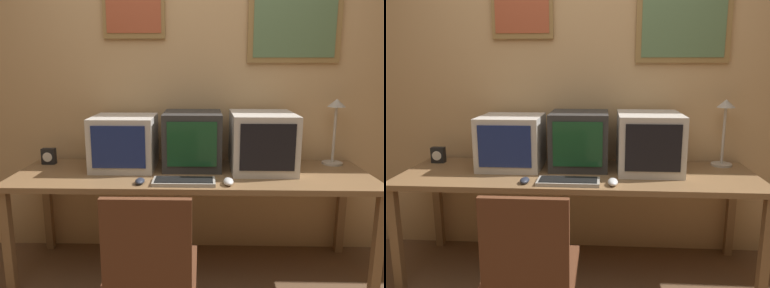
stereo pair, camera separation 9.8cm
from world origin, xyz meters
TOP-DOWN VIEW (x-y plane):
  - wall_back at (0.00, 1.39)m, footprint 8.00×0.08m
  - desk at (0.00, 0.99)m, footprint 2.39×0.72m
  - monitor_left at (-0.48, 1.10)m, footprint 0.43×0.41m
  - monitor_center at (0.00, 1.14)m, footprint 0.40×0.40m
  - monitor_right at (0.48, 1.08)m, footprint 0.43×0.48m
  - keyboard_main at (-0.04, 0.75)m, footprint 0.39×0.16m
  - mouse_near_keyboard at (0.23, 0.73)m, footprint 0.06×0.12m
  - mouse_far_corner at (-0.31, 0.73)m, footprint 0.06×0.10m
  - desk_clock at (-1.06, 1.19)m, footprint 0.10×0.06m
  - desk_lamp at (1.03, 1.24)m, footprint 0.15×0.15m
  - office_chair at (-0.18, 0.20)m, footprint 0.46×0.46m

SIDE VIEW (x-z plane):
  - office_chair at x=-0.18m, z-range -0.06..0.82m
  - desk at x=0.00m, z-range 0.30..1.03m
  - keyboard_main at x=-0.04m, z-range 0.73..0.75m
  - mouse_far_corner at x=-0.31m, z-range 0.73..0.76m
  - mouse_near_keyboard at x=0.23m, z-range 0.73..0.77m
  - desk_clock at x=-1.06m, z-range 0.73..0.84m
  - monitor_left at x=-0.48m, z-range 0.73..1.10m
  - monitor_center at x=0.00m, z-range 0.73..1.12m
  - monitor_right at x=0.48m, z-range 0.73..1.12m
  - desk_lamp at x=1.03m, z-range 0.81..1.29m
  - wall_back at x=0.00m, z-range 0.01..2.61m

